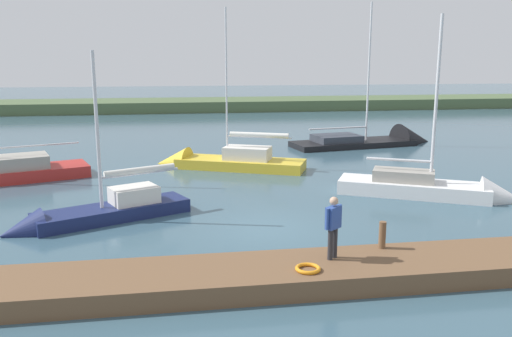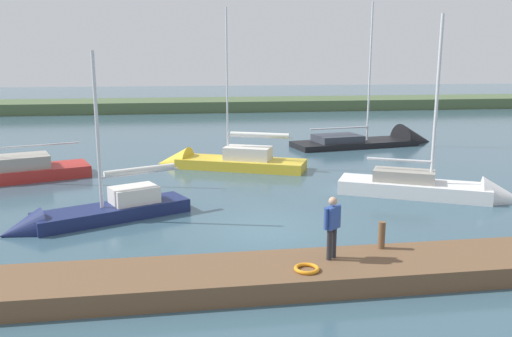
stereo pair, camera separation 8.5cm
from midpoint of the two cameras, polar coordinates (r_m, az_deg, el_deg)
ground_plane at (r=18.51m, az=1.24°, el=-6.55°), size 200.00×200.00×0.00m
far_shoreline at (r=61.79m, az=-5.80°, el=6.41°), size 180.00×8.00×2.40m
dock_pier at (r=14.11m, az=4.57°, el=-11.45°), size 26.70×2.27×0.55m
mooring_post_far at (r=15.36m, az=13.75°, el=-7.10°), size 0.20×0.20×0.79m
life_ring_buoy at (r=13.61m, az=5.76°, el=-10.87°), size 0.66×0.66×0.10m
sailboat_behind_pier at (r=28.65m, az=-3.89°, el=0.42°), size 8.48×5.15×9.45m
sailboat_far_left at (r=20.03m, az=-17.30°, el=-5.15°), size 6.75×4.26×6.89m
sailboat_outer_mooring at (r=23.81m, az=19.42°, el=-2.50°), size 7.61×5.08×8.46m
sailboat_inner_slip at (r=37.45m, az=13.79°, el=2.71°), size 10.72×4.51×10.87m
person_on_dock at (r=14.13m, az=8.52°, el=-5.95°), size 0.54×0.46×1.73m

